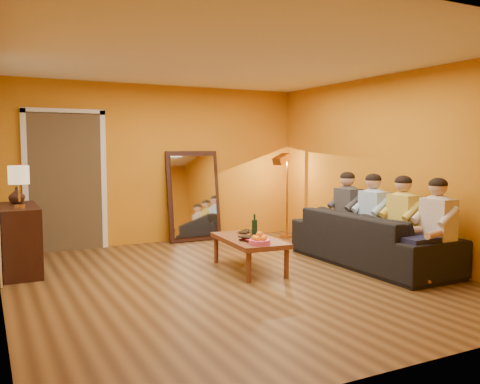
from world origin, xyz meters
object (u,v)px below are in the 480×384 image
coffee_table (249,254)px  dog (410,256)px  person_far_right (348,214)px  tumbler (253,232)px  sideboard (20,239)px  person_far_left (438,230)px  laptop (249,232)px  mirror_frame (193,196)px  sofa (371,239)px  person_mid_left (403,224)px  floor_lamp (287,197)px  vase (17,196)px  wine_bottle (254,226)px  person_mid_right (374,218)px  table_lamp (19,187)px

coffee_table → dog: dog is taller
person_far_right → tumbler: bearing=-177.8°
sideboard → person_far_left: person_far_left is taller
sideboard → laptop: 2.95m
mirror_frame → dog: size_ratio=2.39×
sofa → person_mid_left: (0.13, -0.45, 0.25)m
tumbler → laptop: bearing=75.4°
tumbler → laptop: (0.06, 0.23, -0.04)m
dog → tumbler: size_ratio=5.84×
floor_lamp → person_far_right: floor_lamp is taller
sofa → vase: (-4.24, 1.94, 0.60)m
coffee_table → floor_lamp: floor_lamp is taller
dog → wine_bottle: 1.90m
floor_lamp → vase: size_ratio=6.83×
person_far_right → vase: (-4.37, 1.29, 0.35)m
sideboard → vase: size_ratio=5.60×
person_far_left → person_mid_left: same height
person_far_left → tumbler: bearing=135.5°
person_mid_right → coffee_table: bearing=168.0°
mirror_frame → table_lamp: 3.13m
sideboard → coffee_table: size_ratio=0.97×
sofa → dog: size_ratio=3.83×
person_far_left → dog: bearing=167.3°
table_lamp → dog: table_lamp is taller
sofa → wine_bottle: (-1.56, 0.42, 0.22)m
mirror_frame → person_far_left: mirror_frame is taller
coffee_table → tumbler: tumbler is taller
sofa → person_far_left: (0.13, -1.00, 0.25)m
mirror_frame → coffee_table: bearing=-93.9°
person_far_right → person_far_left: bearing=-90.0°
sideboard → person_mid_right: person_mid_right is taller
floor_lamp → person_mid_right: (0.03, -2.16, -0.11)m
floor_lamp → person_mid_left: 2.72m
sofa → floor_lamp: (0.10, 2.26, 0.36)m
sofa → dog: sofa is taller
person_mid_left → mirror_frame: bearing=116.1°
person_far_left → floor_lamp: bearing=90.5°
coffee_table → sofa: bearing=-12.0°
sofa → person_far_right: person_far_right is taller
dog → person_mid_left: size_ratio=0.52×
person_far_left → laptop: person_far_left is taller
sofa → person_far_right: bearing=-11.3°
tumbler → person_far_right: bearing=2.2°
sofa → tumbler: 1.60m
person_mid_left → person_mid_right: 0.55m
wine_bottle → vase: size_ratio=1.47×
coffee_table → person_mid_right: person_mid_right is taller
floor_lamp → person_mid_right: bearing=-107.2°
floor_lamp → person_far_left: floor_lamp is taller
person_mid_left → coffee_table: bearing=152.2°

